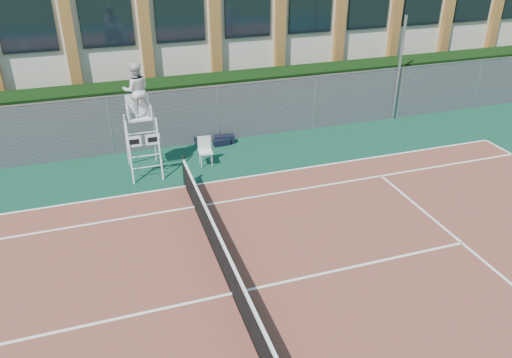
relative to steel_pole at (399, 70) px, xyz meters
name	(u,v)px	position (x,y,z in m)	size (l,w,h in m)	color
ground	(232,294)	(-9.69, -8.70, -2.18)	(120.00, 120.00, 0.00)	#233814
apron	(221,269)	(-9.69, -7.70, -2.17)	(36.00, 20.00, 0.01)	#0C3624
tennis_court	(232,294)	(-9.69, -8.70, -2.16)	(23.77, 10.97, 0.02)	brown
tennis_net	(232,276)	(-9.69, -8.70, -1.64)	(0.10, 11.30, 1.10)	black
fence	(166,120)	(-9.69, 0.10, -1.08)	(40.00, 0.06, 2.20)	#595E60
hedge	(161,110)	(-9.69, 1.30, -1.08)	(40.00, 1.40, 2.20)	black
steel_pole	(399,70)	(0.00, 0.00, 0.00)	(0.12, 0.12, 4.35)	#9EA0A5
umpire_chair	(137,93)	(-10.79, -1.65, 0.61)	(1.06, 1.64, 3.81)	white
plastic_chair	(205,148)	(-8.69, -1.74, -1.57)	(0.50, 0.50, 1.00)	silver
sports_bag_near	(224,139)	(-7.59, -0.21, -2.00)	(0.76, 0.30, 0.32)	black
sports_bag_far	(222,142)	(-7.74, -0.36, -2.04)	(0.63, 0.27, 0.25)	black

